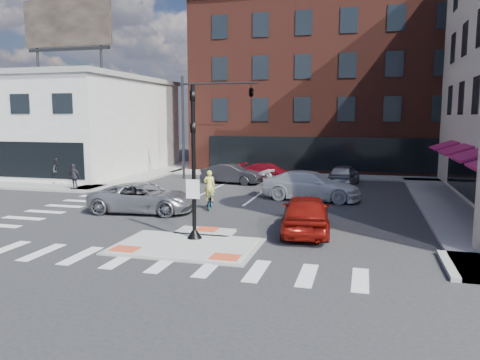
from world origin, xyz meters
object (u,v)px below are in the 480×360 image
(silver_suv, at_px, (143,198))
(white_pickup, at_px, (311,186))
(cyclist, at_px, (209,196))
(pedestrian_b, at_px, (74,177))
(bg_car_dark, at_px, (231,174))
(red_sedan, at_px, (306,214))
(bg_car_red, at_px, (269,172))
(pedestrian_a, at_px, (58,171))
(bg_car_silver, at_px, (344,175))

(silver_suv, distance_m, white_pickup, 9.84)
(cyclist, bearing_deg, pedestrian_b, -29.66)
(white_pickup, relative_size, pedestrian_b, 3.47)
(silver_suv, xyz_separation_m, white_pickup, (7.86, 5.92, 0.09))
(bg_car_dark, bearing_deg, red_sedan, -147.71)
(red_sedan, distance_m, pedestrian_b, 17.60)
(white_pickup, height_order, pedestrian_b, pedestrian_b)
(bg_car_red, distance_m, pedestrian_a, 15.35)
(white_pickup, xyz_separation_m, cyclist, (-4.86, -4.25, -0.15))
(white_pickup, relative_size, bg_car_dark, 1.33)
(red_sedan, bearing_deg, bg_car_red, -79.31)
(silver_suv, xyz_separation_m, bg_car_red, (3.91, 13.13, -0.07))
(red_sedan, height_order, cyclist, cyclist)
(cyclist, distance_m, pedestrian_a, 14.19)
(bg_car_silver, bearing_deg, bg_car_dark, 15.44)
(white_pickup, bearing_deg, bg_car_red, 34.39)
(silver_suv, xyz_separation_m, pedestrian_a, (-10.15, 7.00, 0.31))
(bg_car_red, xyz_separation_m, pedestrian_a, (-14.06, -6.13, 0.39))
(bg_car_red, height_order, pedestrian_b, pedestrian_b)
(silver_suv, bearing_deg, pedestrian_a, 50.20)
(silver_suv, bearing_deg, red_sedan, -109.39)
(red_sedan, xyz_separation_m, pedestrian_b, (-16.07, 7.17, 0.15))
(bg_car_silver, height_order, pedestrian_a, pedestrian_a)
(bg_car_silver, bearing_deg, silver_suv, 59.65)
(bg_car_dark, xyz_separation_m, cyclist, (1.55, -9.58, -0.02))
(bg_car_dark, bearing_deg, bg_car_silver, -77.28)
(white_pickup, relative_size, cyclist, 2.80)
(pedestrian_a, distance_m, pedestrian_b, 3.32)
(pedestrian_a, bearing_deg, silver_suv, -38.52)
(silver_suv, height_order, white_pickup, white_pickup)
(bg_car_red, xyz_separation_m, pedestrian_b, (-11.41, -8.13, 0.31))
(pedestrian_a, height_order, pedestrian_b, pedestrian_a)
(silver_suv, height_order, pedestrian_b, pedestrian_b)
(red_sedan, height_order, bg_car_red, red_sedan)
(silver_suv, relative_size, cyclist, 2.62)
(bg_car_red, relative_size, pedestrian_b, 2.80)
(red_sedan, relative_size, bg_car_dark, 1.12)
(silver_suv, relative_size, white_pickup, 0.93)
(cyclist, height_order, pedestrian_a, cyclist)
(silver_suv, bearing_deg, bg_car_dark, -12.57)
(pedestrian_a, relative_size, pedestrian_b, 1.09)
(bg_car_silver, xyz_separation_m, pedestrian_b, (-17.00, -7.43, 0.23))
(bg_car_silver, bearing_deg, pedestrian_b, 30.65)
(silver_suv, xyz_separation_m, red_sedan, (8.57, -2.17, 0.08))
(silver_suv, distance_m, bg_car_red, 13.70)
(red_sedan, xyz_separation_m, pedestrian_a, (-18.72, 9.17, 0.23))
(silver_suv, distance_m, pedestrian_a, 12.33)
(pedestrian_b, bearing_deg, cyclist, -7.52)
(silver_suv, xyz_separation_m, bg_car_silver, (9.50, 12.43, 0.00))
(white_pickup, distance_m, cyclist, 6.46)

